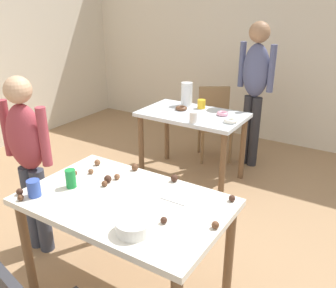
{
  "coord_description": "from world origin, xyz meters",
  "views": [
    {
      "loc": [
        1.13,
        -1.64,
        1.89
      ],
      "look_at": [
        -0.14,
        0.4,
        0.9
      ],
      "focal_mm": 38.48,
      "sensor_mm": 36.0,
      "label": 1
    }
  ],
  "objects_px": {
    "dining_table_far": "(192,124)",
    "chair_far_table": "(215,118)",
    "dining_table_near": "(125,213)",
    "person_adult_far": "(255,82)",
    "pitcher_far": "(187,94)",
    "mixing_bowl": "(133,227)",
    "soda_can": "(71,179)",
    "person_girl_near": "(28,154)"
  },
  "relations": [
    {
      "from": "dining_table_near",
      "to": "person_girl_near",
      "type": "bearing_deg",
      "value": 178.28
    },
    {
      "from": "mixing_bowl",
      "to": "soda_can",
      "type": "relative_size",
      "value": 1.55
    },
    {
      "from": "dining_table_near",
      "to": "chair_far_table",
      "type": "relative_size",
      "value": 1.45
    },
    {
      "from": "dining_table_far",
      "to": "pitcher_far",
      "type": "relative_size",
      "value": 4.26
    },
    {
      "from": "mixing_bowl",
      "to": "person_girl_near",
      "type": "bearing_deg",
      "value": 167.26
    },
    {
      "from": "chair_far_table",
      "to": "dining_table_near",
      "type": "bearing_deg",
      "value": -77.71
    },
    {
      "from": "pitcher_far",
      "to": "dining_table_near",
      "type": "bearing_deg",
      "value": -71.03
    },
    {
      "from": "dining_table_near",
      "to": "person_girl_near",
      "type": "xyz_separation_m",
      "value": [
        -0.91,
        0.03,
        0.18
      ]
    },
    {
      "from": "dining_table_near",
      "to": "person_adult_far",
      "type": "height_order",
      "value": "person_adult_far"
    },
    {
      "from": "soda_can",
      "to": "pitcher_far",
      "type": "relative_size",
      "value": 0.47
    },
    {
      "from": "mixing_bowl",
      "to": "pitcher_far",
      "type": "xyz_separation_m",
      "value": [
        -0.93,
        2.22,
        0.09
      ]
    },
    {
      "from": "dining_table_near",
      "to": "person_adult_far",
      "type": "xyz_separation_m",
      "value": [
        -0.06,
        2.43,
        0.35
      ]
    },
    {
      "from": "dining_table_near",
      "to": "pitcher_far",
      "type": "relative_size",
      "value": 4.89
    },
    {
      "from": "mixing_bowl",
      "to": "pitcher_far",
      "type": "height_order",
      "value": "pitcher_far"
    },
    {
      "from": "person_girl_near",
      "to": "mixing_bowl",
      "type": "distance_m",
      "value": 1.19
    },
    {
      "from": "dining_table_near",
      "to": "mixing_bowl",
      "type": "xyz_separation_m",
      "value": [
        0.25,
        -0.23,
        0.13
      ]
    },
    {
      "from": "pitcher_far",
      "to": "person_girl_near",
      "type": "bearing_deg",
      "value": -96.61
    },
    {
      "from": "person_adult_far",
      "to": "pitcher_far",
      "type": "distance_m",
      "value": 0.77
    },
    {
      "from": "person_girl_near",
      "to": "pitcher_far",
      "type": "xyz_separation_m",
      "value": [
        0.23,
        1.96,
        0.05
      ]
    },
    {
      "from": "person_adult_far",
      "to": "soda_can",
      "type": "distance_m",
      "value": 2.52
    },
    {
      "from": "chair_far_table",
      "to": "soda_can",
      "type": "height_order",
      "value": "soda_can"
    },
    {
      "from": "soda_can",
      "to": "dining_table_far",
      "type": "bearing_deg",
      "value": 93.11
    },
    {
      "from": "soda_can",
      "to": "person_adult_far",
      "type": "bearing_deg",
      "value": 82.57
    },
    {
      "from": "dining_table_far",
      "to": "chair_far_table",
      "type": "distance_m",
      "value": 0.69
    },
    {
      "from": "dining_table_near",
      "to": "soda_can",
      "type": "height_order",
      "value": "soda_can"
    },
    {
      "from": "dining_table_far",
      "to": "pitcher_far",
      "type": "bearing_deg",
      "value": 131.22
    },
    {
      "from": "chair_far_table",
      "to": "mixing_bowl",
      "type": "bearing_deg",
      "value": -73.73
    },
    {
      "from": "dining_table_near",
      "to": "pitcher_far",
      "type": "distance_m",
      "value": 2.11
    },
    {
      "from": "person_girl_near",
      "to": "dining_table_far",
      "type": "bearing_deg",
      "value": 76.12
    },
    {
      "from": "dining_table_far",
      "to": "soda_can",
      "type": "height_order",
      "value": "soda_can"
    },
    {
      "from": "soda_can",
      "to": "pitcher_far",
      "type": "bearing_deg",
      "value": 98.31
    },
    {
      "from": "dining_table_far",
      "to": "pitcher_far",
      "type": "height_order",
      "value": "pitcher_far"
    },
    {
      "from": "dining_table_near",
      "to": "pitcher_far",
      "type": "height_order",
      "value": "pitcher_far"
    },
    {
      "from": "pitcher_far",
      "to": "chair_far_table",
      "type": "bearing_deg",
      "value": 70.93
    },
    {
      "from": "chair_far_table",
      "to": "dining_table_far",
      "type": "bearing_deg",
      "value": -86.02
    },
    {
      "from": "person_adult_far",
      "to": "chair_far_table",
      "type": "bearing_deg",
      "value": 179.82
    },
    {
      "from": "dining_table_near",
      "to": "chair_far_table",
      "type": "height_order",
      "value": "chair_far_table"
    },
    {
      "from": "dining_table_far",
      "to": "person_adult_far",
      "type": "bearing_deg",
      "value": 57.74
    },
    {
      "from": "chair_far_table",
      "to": "pitcher_far",
      "type": "xyz_separation_m",
      "value": [
        -0.15,
        -0.44,
        0.38
      ]
    },
    {
      "from": "chair_far_table",
      "to": "person_girl_near",
      "type": "height_order",
      "value": "person_girl_near"
    },
    {
      "from": "dining_table_near",
      "to": "pitcher_far",
      "type": "bearing_deg",
      "value": 108.97
    },
    {
      "from": "chair_far_table",
      "to": "mixing_bowl",
      "type": "height_order",
      "value": "chair_far_table"
    }
  ]
}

